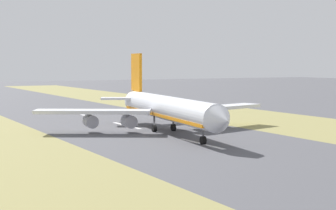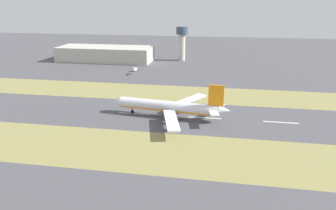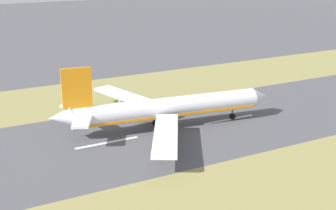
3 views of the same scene
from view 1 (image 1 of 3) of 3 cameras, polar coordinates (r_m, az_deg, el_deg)
ground_plane at (r=141.51m, az=-1.34°, el=-2.80°), size 800.00×800.00×0.00m
grass_median_west at (r=166.53m, az=12.63°, el=-1.82°), size 40.00×600.00×0.01m
centreline_dash_near at (r=194.37m, az=-8.99°, el=-0.90°), size 1.20×18.00×0.01m
centreline_dash_mid at (r=157.29m, az=-4.22°, el=-2.09°), size 1.20×18.00×0.01m
centreline_dash_far at (r=122.07m, az=3.41°, el=-3.94°), size 1.20×18.00×0.01m
airplane_main_jet at (r=141.64m, az=-0.27°, el=-0.34°), size 63.61×67.15×20.20m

